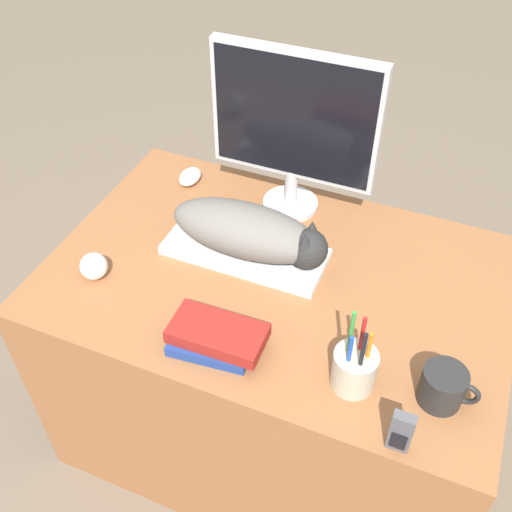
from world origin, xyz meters
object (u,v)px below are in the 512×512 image
keyboard (245,251)px  coffee_mug (444,387)px  baseball (94,266)px  phone (401,432)px  monitor (294,123)px  computer_mouse (190,177)px  book_stack (216,336)px  cat (253,232)px  pen_cup (354,368)px

keyboard → coffee_mug: bearing=-24.3°
baseball → phone: bearing=-12.0°
monitor → computer_mouse: monitor is taller
book_stack → computer_mouse: bearing=122.5°
keyboard → monitor: monitor is taller
computer_mouse → book_stack: 0.64m
cat → baseball: 0.41m
baseball → book_stack: size_ratio=0.32×
book_stack → cat: bearing=97.0°
keyboard → book_stack: size_ratio=1.94×
monitor → pen_cup: bearing=-57.3°
computer_mouse → coffee_mug: size_ratio=0.72×
phone → book_stack: bearing=168.3°
keyboard → baseball: 0.39m
cat → coffee_mug: (0.53, -0.25, -0.04)m
computer_mouse → book_stack: bearing=-57.5°
keyboard → book_stack: 0.31m
keyboard → cat: 0.08m
pen_cup → book_stack: 0.32m
baseball → phone: 0.83m
coffee_mug → baseball: coffee_mug is taller
monitor → phone: monitor is taller
cat → phone: size_ratio=3.95×
monitor → book_stack: 0.59m
cat → pen_cup: 0.45m
computer_mouse → phone: size_ratio=0.84×
pen_cup → coffee_mug: bearing=9.7°
cat → pen_cup: (0.35, -0.28, -0.04)m
computer_mouse → phone: (0.78, -0.63, 0.03)m
coffee_mug → baseball: size_ratio=1.78×
keyboard → phone: 0.63m
cat → computer_mouse: (-0.30, 0.23, -0.07)m
computer_mouse → coffee_mug: 0.97m
coffee_mug → baseball: (-0.87, 0.03, -0.01)m
baseball → book_stack: 0.39m
cat → monitor: 0.30m
pen_cup → monitor: bearing=122.7°
monitor → pen_cup: size_ratio=2.22×
baseball → phone: (0.82, -0.17, 0.02)m
keyboard → cat: size_ratio=1.01×
cat → coffee_mug: bearing=-25.2°
cat → book_stack: bearing=-83.0°
baseball → monitor: bearing=52.0°
pen_cup → baseball: (-0.69, 0.06, -0.02)m
book_stack → pen_cup: bearing=3.7°
cat → pen_cup: bearing=-38.7°
cat → baseball: (-0.34, -0.22, -0.05)m
pen_cup → cat: bearing=141.3°
coffee_mug → cat: bearing=154.8°
phone → book_stack: phone is taller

